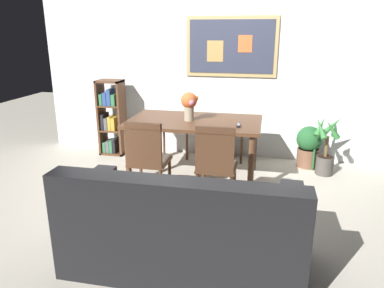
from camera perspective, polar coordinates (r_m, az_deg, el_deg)
name	(u,v)px	position (r m, az deg, el deg)	size (l,w,h in m)	color
ground_plane	(198,190)	(4.29, 0.93, -7.23)	(12.00, 12.00, 0.00)	beige
wall_back_with_painting	(217,66)	(5.28, 3.96, 12.12)	(5.20, 0.14, 2.60)	silver
dining_table	(194,127)	(4.48, 0.39, 2.69)	(1.62, 0.95, 0.74)	brown
dining_chair_near_left	(147,155)	(3.84, -7.05, -1.76)	(0.40, 0.41, 0.91)	brown
dining_chair_near_right	(216,161)	(3.65, 3.78, -2.66)	(0.40, 0.41, 0.91)	brown
dining_chair_far_left	(179,119)	(5.39, -2.00, 3.96)	(0.40, 0.41, 0.91)	brown
dining_chair_far_right	(232,121)	(5.26, 6.26, 3.53)	(0.40, 0.41, 0.91)	brown
leather_couch	(182,231)	(2.87, -1.53, -13.53)	(1.80, 0.84, 0.84)	black
bookshelf	(111,119)	(5.53, -12.57, 3.85)	(0.36, 0.28, 1.11)	brown
potted_ivy	(309,146)	(5.17, 17.87, -0.26)	(0.34, 0.34, 0.57)	brown
potted_palm	(326,150)	(4.94, 20.27, -0.87)	(0.38, 0.38, 0.76)	#4C4742
flower_vase	(189,103)	(4.40, -0.43, 6.40)	(0.21, 0.20, 0.34)	tan
tv_remote	(238,125)	(4.21, 7.29, 2.95)	(0.06, 0.16, 0.02)	black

